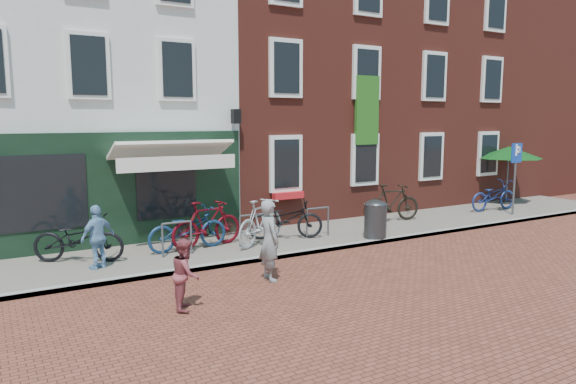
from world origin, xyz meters
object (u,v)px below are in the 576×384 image
bicycle_2 (188,229)px  woman (269,240)px  litter_bin (375,217)px  bicycle_5 (391,203)px  cafe_person (98,237)px  bicycle_0 (79,239)px  bicycle_6 (493,195)px  bicycle_1 (207,224)px  parasol (509,150)px  bicycle_3 (261,222)px  parking_sign (516,166)px  boy (186,274)px  bicycle_4 (285,219)px

bicycle_2 → woman: bearing=-168.7°
litter_bin → bicycle_5: bicycle_5 is taller
cafe_person → bicycle_0: (-0.28, 0.80, -0.17)m
litter_bin → bicycle_6: litter_bin is taller
bicycle_0 → bicycle_1: size_ratio=1.03×
parasol → bicycle_3: size_ratio=1.24×
parking_sign → boy: size_ratio=1.93×
bicycle_1 → bicycle_5: bearing=-96.8°
bicycle_6 → bicycle_4: bearing=94.7°
bicycle_5 → woman: bearing=127.8°
woman → parasol: bearing=-70.9°
bicycle_3 → bicycle_6: 9.48m
litter_bin → bicycle_6: bearing=11.3°
parking_sign → bicycle_6: size_ratio=1.19×
woman → bicycle_0: woman is taller
parasol → woman: 12.96m
woman → bicycle_2: 3.00m
cafe_person → bicycle_2: size_ratio=0.69×
parasol → boy: size_ratio=1.95×
litter_bin → bicycle_2: (-4.89, 1.30, -0.04)m
parasol → boy: (-14.41, -4.43, -1.51)m
bicycle_0 → bicycle_6: same height
parking_sign → cafe_person: 13.45m
litter_bin → bicycle_1: 4.56m
parking_sign → bicycle_6: bearing=81.9°
bicycle_3 → woman: bearing=127.0°
cafe_person → bicycle_3: (4.07, 0.21, -0.11)m
parasol → parking_sign: bearing=-137.8°
woman → bicycle_0: (-3.26, 3.10, -0.21)m
bicycle_2 → bicycle_3: size_ratio=1.03×
bicycle_3 → bicycle_2: bearing=49.0°
parking_sign → bicycle_2: size_ratio=1.19×
bicycle_0 → bicycle_6: 13.82m
bicycle_2 → bicycle_3: (1.84, -0.38, 0.06)m
parasol → bicycle_2: 13.21m
parking_sign → bicycle_0: 13.78m
boy → bicycle_5: 9.04m
litter_bin → bicycle_1: (-4.36, 1.33, 0.02)m
boy → cafe_person: (-0.92, 3.03, 0.17)m
boy → bicycle_2: (1.31, 3.63, 0.01)m
boy → bicycle_4: boy is taller
woman → cafe_person: size_ratio=1.20×
woman → litter_bin: bearing=-66.5°
parasol → litter_bin: bearing=-165.6°
bicycle_3 → bicycle_5: 5.03m
bicycle_4 → bicycle_0: bearing=108.6°
bicycle_4 → bicycle_6: (8.60, 0.13, 0.00)m
boy → bicycle_6: (12.63, 3.61, 0.01)m
parasol → bicycle_0: bearing=-177.8°
parking_sign → bicycle_4: parking_sign is taller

